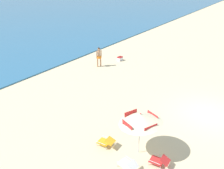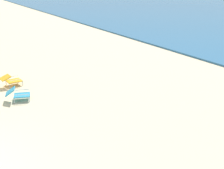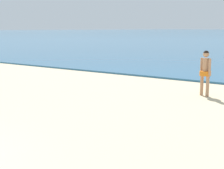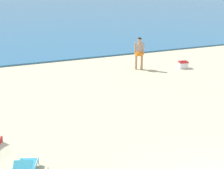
{
  "view_description": "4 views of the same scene",
  "coord_description": "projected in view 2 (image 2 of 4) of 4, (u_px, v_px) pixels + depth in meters",
  "views": [
    {
      "loc": [
        -14.17,
        -2.67,
        8.21
      ],
      "look_at": [
        -1.8,
        6.07,
        1.08
      ],
      "focal_mm": 39.99,
      "sensor_mm": 36.0,
      "label": 1
    },
    {
      "loc": [
        7.47,
        0.26,
        4.81
      ],
      "look_at": [
        -2.42,
        6.36,
        0.62
      ],
      "focal_mm": 51.12,
      "sensor_mm": 36.0,
      "label": 2
    },
    {
      "loc": [
        7.04,
        -1.98,
        2.64
      ],
      "look_at": [
        0.26,
        7.55,
        0.65
      ],
      "focal_mm": 52.99,
      "sensor_mm": 36.0,
      "label": 3
    },
    {
      "loc": [
        -4.55,
        -4.1,
        5.16
      ],
      "look_at": [
        -0.75,
        5.96,
        1.16
      ],
      "focal_mm": 49.38,
      "sensor_mm": 36.0,
      "label": 4
    }
  ],
  "objects": [
    {
      "name": "lounge_chair_under_umbrella",
      "position": [
        11.0,
        80.0,
        13.95
      ],
      "size": [
        0.62,
        0.91,
        0.5
      ],
      "color": "gold",
      "rests_on": "ground"
    },
    {
      "name": "lounge_chair_spare_folded",
      "position": [
        18.0,
        94.0,
        12.39
      ],
      "size": [
        0.8,
        1.02,
        0.53
      ],
      "color": "teal",
      "rests_on": "ground"
    }
  ]
}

